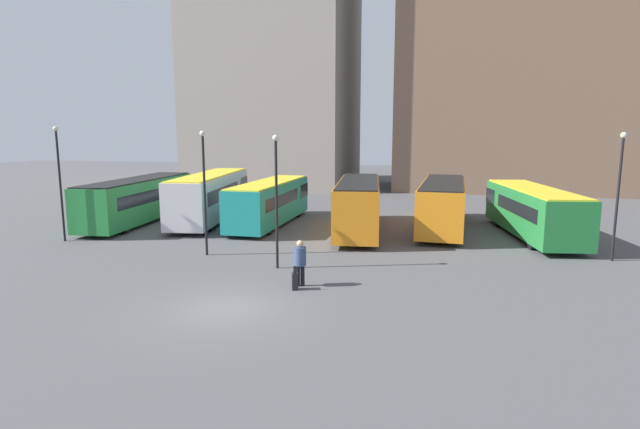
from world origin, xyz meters
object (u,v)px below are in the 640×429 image
object	(u,v)px
bus_1	(211,195)
lamp_post_2	(204,184)
suitcase	(295,281)
lamp_post_3	(276,191)
bus_0	(139,198)
lamp_post_0	(60,175)
bus_2	(270,201)
traveler	(300,259)
bus_4	(443,203)
lamp_post_1	(619,187)
bus_5	(532,210)
bus_3	(358,204)

from	to	relation	value
bus_1	lamp_post_2	bearing A→B (deg)	-165.01
suitcase	bus_1	bearing A→B (deg)	15.28
lamp_post_3	bus_0	bearing A→B (deg)	144.11
lamp_post_0	lamp_post_3	size ratio (longest dim) A/B	1.07
bus_2	suitcase	bearing A→B (deg)	-157.44
traveler	bus_2	bearing A→B (deg)	2.91
bus_4	suitcase	bearing A→B (deg)	160.71
lamp_post_1	bus_5	bearing A→B (deg)	117.57
bus_1	bus_2	distance (m)	4.47
bus_1	lamp_post_1	world-z (taller)	lamp_post_1
bus_0	suitcase	distance (m)	18.75
bus_5	traveler	xyz separation A→B (m)	(-10.69, -12.32, -0.47)
suitcase	lamp_post_3	xyz separation A→B (m)	(-1.62, 2.84, 3.13)
traveler	lamp_post_3	xyz separation A→B (m)	(-1.69, 2.33, 2.37)
bus_1	lamp_post_0	world-z (taller)	lamp_post_0
lamp_post_0	lamp_post_2	distance (m)	9.32
traveler	lamp_post_3	bearing A→B (deg)	15.62
bus_5	suitcase	xyz separation A→B (m)	(-10.77, -12.83, -1.23)
lamp_post_2	bus_4	bearing A→B (deg)	40.24
lamp_post_1	traveler	bearing A→B (deg)	-152.10
bus_1	lamp_post_2	size ratio (longest dim) A/B	1.96
bus_0	bus_5	xyz separation A→B (m)	(25.09, 0.80, -0.05)
bus_1	lamp_post_0	bearing A→B (deg)	138.78
lamp_post_2	lamp_post_0	bearing A→B (deg)	172.37
bus_3	lamp_post_3	size ratio (longest dim) A/B	1.88
bus_0	lamp_post_0	bearing A→B (deg)	169.09
traveler	lamp_post_3	size ratio (longest dim) A/B	0.31
bus_1	lamp_post_0	size ratio (longest dim) A/B	1.89
bus_5	suitcase	distance (m)	16.79
bus_0	traveler	size ratio (longest dim) A/B	6.44
lamp_post_3	bus_2	bearing A→B (deg)	110.03
lamp_post_1	bus_1	bearing A→B (deg)	165.35
lamp_post_0	traveler	bearing A→B (deg)	-18.76
suitcase	lamp_post_1	xyz separation A→B (m)	(13.49, 7.61, 3.19)
bus_0	bus_1	size ratio (longest dim) A/B	0.99
bus_4	lamp_post_3	size ratio (longest dim) A/B	1.90
bus_4	suitcase	xyz separation A→B (m)	(-5.71, -14.13, -1.31)
bus_0	bus_5	world-z (taller)	bus_0
suitcase	lamp_post_0	bearing A→B (deg)	49.03
lamp_post_2	traveler	bearing A→B (deg)	-33.56
bus_0	bus_5	distance (m)	25.10
lamp_post_0	bus_4	bearing A→B (deg)	22.28
traveler	lamp_post_2	size ratio (longest dim) A/B	0.30
lamp_post_2	lamp_post_1	bearing A→B (deg)	9.46
bus_4	lamp_post_1	bearing A→B (deg)	-127.25
bus_0	bus_1	world-z (taller)	bus_1
lamp_post_1	lamp_post_3	bearing A→B (deg)	-162.46
bus_0	lamp_post_2	distance (m)	11.61
traveler	lamp_post_2	xyz separation A→B (m)	(-5.87, 3.89, 2.47)
lamp_post_1	bus_3	bearing A→B (deg)	160.47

